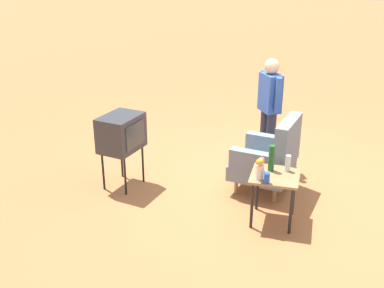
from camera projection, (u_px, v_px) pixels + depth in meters
ground_plane at (264, 181)px, 6.62m from camera, size 60.00×60.00×0.00m
armchair at (270, 158)px, 6.17m from camera, size 0.89×0.90×1.06m
side_table at (275, 182)px, 5.45m from camera, size 0.56×0.56×0.62m
tv_on_stand at (121, 133)px, 6.21m from camera, size 0.67×0.55×1.03m
person_standing at (269, 106)px, 6.81m from camera, size 0.49×0.38×1.64m
bottle_short_clear at (288, 163)px, 5.47m from camera, size 0.06×0.06×0.20m
bottle_wine_green at (271, 158)px, 5.46m from camera, size 0.07×0.07×0.32m
soda_can_blue at (267, 178)px, 5.20m from camera, size 0.07×0.07×0.12m
soda_can_red at (260, 166)px, 5.49m from camera, size 0.07×0.07×0.12m
flower_vase at (260, 168)px, 5.24m from camera, size 0.14×0.10×0.27m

